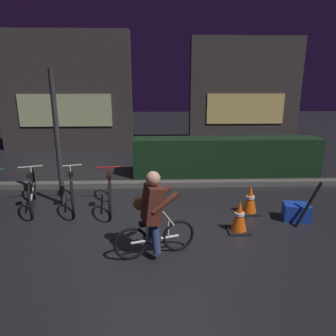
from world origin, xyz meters
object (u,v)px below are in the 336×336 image
(closed_umbrella, at_px, (309,205))
(traffic_cone_near, at_px, (239,217))
(cyclist, at_px, (153,214))
(traffic_cone_far, at_px, (250,200))
(parked_bike_center_right, at_px, (110,191))
(parked_bike_left_mid, at_px, (32,190))
(parked_bike_center_left, at_px, (72,189))
(street_post, at_px, (57,140))
(blue_crate, at_px, (296,212))

(closed_umbrella, bearing_deg, traffic_cone_near, 179.84)
(cyclist, bearing_deg, traffic_cone_far, 20.63)
(cyclist, bearing_deg, parked_bike_center_right, 99.27)
(parked_bike_left_mid, relative_size, cyclist, 1.28)
(parked_bike_left_mid, distance_m, parked_bike_center_left, 0.76)
(traffic_cone_near, height_order, closed_umbrella, closed_umbrella)
(parked_bike_left_mid, xyz_separation_m, cyclist, (2.37, -1.81, 0.28))
(parked_bike_center_left, relative_size, cyclist, 1.31)
(street_post, relative_size, closed_umbrella, 3.08)
(cyclist, bearing_deg, traffic_cone_near, 8.07)
(closed_umbrella, bearing_deg, blue_crate, 99.29)
(street_post, bearing_deg, parked_bike_center_right, -12.94)
(parked_bike_center_left, bearing_deg, parked_bike_center_right, -112.47)
(parked_bike_center_right, bearing_deg, traffic_cone_near, -123.75)
(street_post, height_order, blue_crate, street_post)
(cyclist, height_order, closed_umbrella, cyclist)
(parked_bike_left_mid, distance_m, cyclist, 2.99)
(closed_umbrella, bearing_deg, parked_bike_left_mid, 161.41)
(parked_bike_center_left, xyz_separation_m, traffic_cone_far, (3.40, -0.44, -0.09))
(blue_crate, bearing_deg, parked_bike_left_mid, 171.33)
(traffic_cone_far, bearing_deg, parked_bike_center_right, 172.49)
(cyclist, distance_m, closed_umbrella, 2.74)
(traffic_cone_far, distance_m, closed_umbrella, 1.01)
(street_post, distance_m, blue_crate, 4.61)
(parked_bike_left_mid, height_order, parked_bike_center_left, parked_bike_center_left)
(parked_bike_center_right, distance_m, traffic_cone_far, 2.67)
(traffic_cone_far, xyz_separation_m, blue_crate, (0.74, -0.33, -0.11))
(street_post, bearing_deg, traffic_cone_near, -21.85)
(parked_bike_center_right, height_order, traffic_cone_far, parked_bike_center_right)
(street_post, height_order, closed_umbrella, street_post)
(closed_umbrella, bearing_deg, cyclist, -170.03)
(street_post, relative_size, traffic_cone_near, 4.88)
(street_post, xyz_separation_m, closed_umbrella, (4.45, -1.15, -0.92))
(parked_bike_center_left, relative_size, traffic_cone_far, 2.97)
(traffic_cone_near, bearing_deg, traffic_cone_far, 61.92)
(parked_bike_left_mid, relative_size, parked_bike_center_left, 0.97)
(parked_bike_center_left, relative_size, closed_umbrella, 1.92)
(traffic_cone_far, bearing_deg, parked_bike_center_left, 172.66)
(traffic_cone_near, distance_m, closed_umbrella, 1.22)
(parked_bike_left_mid, height_order, traffic_cone_far, parked_bike_left_mid)
(street_post, relative_size, parked_bike_center_left, 1.61)
(traffic_cone_near, relative_size, closed_umbrella, 0.63)
(parked_bike_left_mid, relative_size, traffic_cone_near, 2.96)
(parked_bike_center_right, relative_size, cyclist, 1.31)
(parked_bike_center_right, height_order, cyclist, cyclist)
(blue_crate, xyz_separation_m, cyclist, (-2.54, -1.06, 0.48))
(parked_bike_left_mid, bearing_deg, cyclist, -145.73)
(parked_bike_center_right, xyz_separation_m, blue_crate, (3.39, -0.68, -0.19))
(parked_bike_center_left, height_order, blue_crate, parked_bike_center_left)
(traffic_cone_near, bearing_deg, parked_bike_center_right, 154.59)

